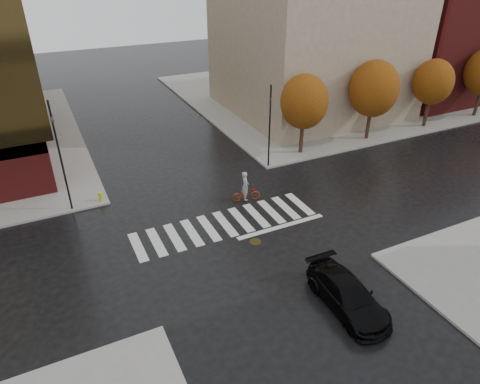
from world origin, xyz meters
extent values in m
plane|color=black|center=(0.00, 0.00, 0.00)|extent=(120.00, 120.00, 0.00)
cube|color=gray|center=(21.00, 21.00, 0.07)|extent=(30.00, 30.00, 0.15)
cube|color=silver|center=(0.00, 0.50, 0.01)|extent=(12.00, 3.00, 0.01)
cube|color=gray|center=(17.00, 17.00, 9.15)|extent=(16.00, 16.00, 18.00)
cube|color=maroon|center=(33.00, 16.00, 7.15)|extent=(14.00, 14.00, 14.00)
cylinder|color=black|center=(10.00, 7.40, 1.55)|extent=(0.32, 0.32, 2.80)
ellipsoid|color=#8E450D|center=(10.00, 7.40, 4.47)|extent=(3.80, 3.80, 4.37)
cylinder|color=black|center=(17.00, 7.40, 1.55)|extent=(0.32, 0.32, 2.80)
ellipsoid|color=#8E450D|center=(17.00, 7.40, 4.63)|extent=(4.20, 4.20, 4.83)
cylinder|color=black|center=(24.00, 7.40, 1.55)|extent=(0.32, 0.32, 2.80)
ellipsoid|color=#8E450D|center=(24.00, 7.40, 4.39)|extent=(3.60, 3.60, 4.14)
cylinder|color=black|center=(31.00, 7.40, 1.55)|extent=(0.32, 0.32, 2.80)
imported|color=black|center=(2.33, -8.49, 0.73)|extent=(2.17, 5.06, 1.45)
imported|color=#972B0D|center=(2.48, 2.50, 0.51)|extent=(2.02, 1.06, 1.01)
imported|color=#979CA0|center=(2.38, 2.50, 1.16)|extent=(0.64, 0.84, 2.05)
cylinder|color=black|center=(-8.38, 6.31, 3.79)|extent=(0.12, 0.12, 7.29)
imported|color=black|center=(-8.38, 6.31, 6.43)|extent=(0.22, 0.21, 0.91)
cylinder|color=black|center=(6.30, 6.30, 3.34)|extent=(0.12, 0.12, 6.38)
imported|color=black|center=(6.30, 6.30, 5.66)|extent=(0.16, 0.18, 0.80)
cylinder|color=#BDC20B|center=(-6.50, 6.50, 0.42)|extent=(0.22, 0.22, 0.55)
sphere|color=#BDC20B|center=(-6.50, 6.50, 0.70)|extent=(0.24, 0.24, 0.24)
cylinder|color=#413417|center=(0.83, -2.00, 0.01)|extent=(0.72, 0.72, 0.01)
camera|label=1|loc=(-8.84, -19.91, 14.91)|focal=32.00mm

